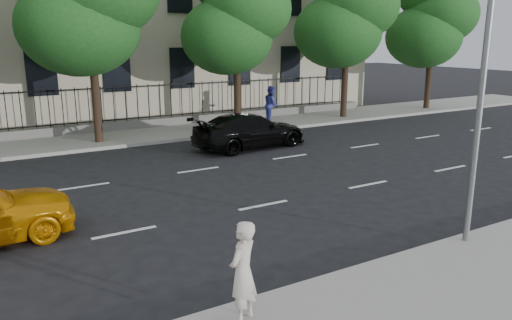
{
  "coord_description": "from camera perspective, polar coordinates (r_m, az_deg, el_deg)",
  "views": [
    {
      "loc": [
        -7.05,
        -9.01,
        4.68
      ],
      "look_at": [
        0.06,
        3.0,
        1.22
      ],
      "focal_mm": 35.0,
      "sensor_mm": 36.0,
      "label": 1
    }
  ],
  "objects": [
    {
      "name": "tree_f",
      "position": [
        34.39,
        19.45,
        15.17
      ],
      "size": [
        5.52,
        5.12,
        9.01
      ],
      "color": "#382619",
      "rests_on": "far_sidewalk"
    },
    {
      "name": "street_light",
      "position": [
        12.0,
        23.03,
        15.09
      ],
      "size": [
        0.25,
        3.32,
        8.05
      ],
      "color": "slate",
      "rests_on": "near_sidewalk"
    },
    {
      "name": "lane_markings",
      "position": [
        16.15,
        -3.35,
        -2.92
      ],
      "size": [
        49.6,
        4.62,
        0.01
      ],
      "primitive_type": null,
      "color": "silver",
      "rests_on": "ground"
    },
    {
      "name": "tree_e",
      "position": [
        29.45,
        10.27,
        16.67
      ],
      "size": [
        5.71,
        5.31,
        9.46
      ],
      "color": "#382619",
      "rests_on": "far_sidewalk"
    },
    {
      "name": "far_sidewalk",
      "position": [
        24.5,
        -13.36,
        2.72
      ],
      "size": [
        60.0,
        4.0,
        0.15
      ],
      "primitive_type": "cube",
      "color": "gray",
      "rests_on": "ground"
    },
    {
      "name": "tree_d",
      "position": [
        25.46,
        -2.33,
        16.53
      ],
      "size": [
        5.34,
        4.94,
        8.84
      ],
      "color": "#382619",
      "rests_on": "far_sidewalk"
    },
    {
      "name": "pedestrian_far",
      "position": [
        26.89,
        1.77,
        6.36
      ],
      "size": [
        1.06,
        1.18,
        1.98
      ],
      "primitive_type": "imported",
      "rotation": [
        0.0,
        0.0,
        1.17
      ],
      "color": "navy",
      "rests_on": "far_sidewalk"
    },
    {
      "name": "ground",
      "position": [
        12.36,
        6.94,
        -8.43
      ],
      "size": [
        120.0,
        120.0,
        0.0
      ],
      "primitive_type": "plane",
      "color": "black",
      "rests_on": "ground"
    },
    {
      "name": "near_sidewalk",
      "position": [
        9.8,
        21.82,
        -15.2
      ],
      "size": [
        60.0,
        4.0,
        0.15
      ],
      "primitive_type": "cube",
      "color": "gray",
      "rests_on": "ground"
    },
    {
      "name": "iron_fence",
      "position": [
        26.01,
        -14.56,
        4.57
      ],
      "size": [
        30.0,
        0.5,
        2.2
      ],
      "color": "slate",
      "rests_on": "far_sidewalk"
    },
    {
      "name": "woman_near",
      "position": [
        8.19,
        -1.53,
        -12.69
      ],
      "size": [
        0.75,
        0.69,
        1.73
      ],
      "primitive_type": "imported",
      "rotation": [
        0.0,
        0.0,
        3.71
      ],
      "color": "beige",
      "rests_on": "near_sidewalk"
    },
    {
      "name": "black_sedan",
      "position": [
        21.47,
        -0.71,
        3.38
      ],
      "size": [
        5.31,
        2.51,
        1.5
      ],
      "primitive_type": "imported",
      "rotation": [
        0.0,
        0.0,
        1.65
      ],
      "color": "black",
      "rests_on": "ground"
    }
  ]
}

